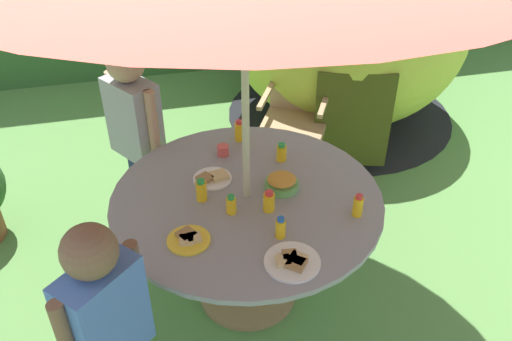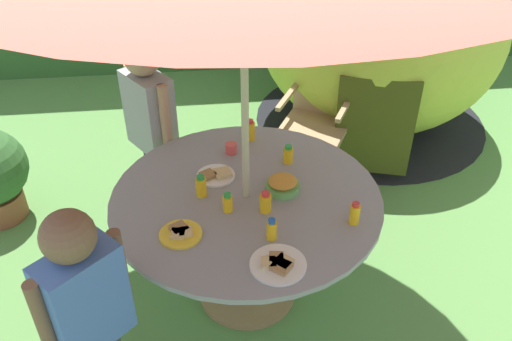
{
  "view_description": "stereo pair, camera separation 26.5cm",
  "coord_description": "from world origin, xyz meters",
  "px_view_note": "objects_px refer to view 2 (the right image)",
  "views": [
    {
      "loc": [
        -0.45,
        -2.09,
        2.4
      ],
      "look_at": [
        0.05,
        0.01,
        0.87
      ],
      "focal_mm": 37.12,
      "sensor_mm": 36.0,
      "label": 1
    },
    {
      "loc": [
        -0.19,
        -2.14,
        2.4
      ],
      "look_at": [
        0.05,
        0.01,
        0.87
      ],
      "focal_mm": 37.12,
      "sensor_mm": 36.0,
      "label": 2
    }
  ],
  "objects_px": {
    "juice_bottle_center_front": "(201,186)",
    "juice_bottle_mid_right": "(272,230)",
    "juice_bottle_center_back": "(355,214)",
    "juice_bottle_near_right": "(265,202)",
    "snack_bowl": "(283,184)",
    "child_in_blue_shirt": "(85,299)",
    "child_in_grey_shirt": "(149,112)",
    "juice_bottle_front_edge": "(288,154)",
    "dome_tent": "(380,30)",
    "cup_near": "(231,148)",
    "juice_bottle_near_left": "(228,203)",
    "plate_far_right": "(181,233)",
    "plate_mid_left": "(216,175)",
    "wooden_chair": "(319,108)",
    "juice_bottle_far_left": "(250,130)",
    "garden_table": "(246,218)"
  },
  "relations": [
    {
      "from": "juice_bottle_center_front",
      "to": "juice_bottle_mid_right",
      "type": "xyz_separation_m",
      "value": [
        0.31,
        -0.36,
        -0.0
      ]
    },
    {
      "from": "juice_bottle_center_front",
      "to": "juice_bottle_center_back",
      "type": "bearing_deg",
      "value": -22.51
    },
    {
      "from": "juice_bottle_near_right",
      "to": "snack_bowl",
      "type": "bearing_deg",
      "value": 55.08
    },
    {
      "from": "child_in_blue_shirt",
      "to": "juice_bottle_center_front",
      "type": "bearing_deg",
      "value": 12.01
    },
    {
      "from": "child_in_grey_shirt",
      "to": "juice_bottle_front_edge",
      "type": "xyz_separation_m",
      "value": [
        0.78,
        -0.5,
        -0.05
      ]
    },
    {
      "from": "dome_tent",
      "to": "cup_near",
      "type": "height_order",
      "value": "dome_tent"
    },
    {
      "from": "child_in_blue_shirt",
      "to": "juice_bottle_near_left",
      "type": "height_order",
      "value": "child_in_blue_shirt"
    },
    {
      "from": "child_in_grey_shirt",
      "to": "juice_bottle_center_front",
      "type": "xyz_separation_m",
      "value": [
        0.29,
        -0.75,
        -0.04
      ]
    },
    {
      "from": "plate_far_right",
      "to": "plate_mid_left",
      "type": "xyz_separation_m",
      "value": [
        0.19,
        0.45,
        -0.0
      ]
    },
    {
      "from": "plate_mid_left",
      "to": "juice_bottle_near_right",
      "type": "relative_size",
      "value": 1.81
    },
    {
      "from": "dome_tent",
      "to": "juice_bottle_mid_right",
      "type": "relative_size",
      "value": 22.38
    },
    {
      "from": "child_in_blue_shirt",
      "to": "wooden_chair",
      "type": "bearing_deg",
      "value": 11.02
    },
    {
      "from": "juice_bottle_near_left",
      "to": "snack_bowl",
      "type": "bearing_deg",
      "value": 24.25
    },
    {
      "from": "wooden_chair",
      "to": "child_in_grey_shirt",
      "type": "distance_m",
      "value": 1.28
    },
    {
      "from": "child_in_grey_shirt",
      "to": "juice_bottle_near_left",
      "type": "height_order",
      "value": "child_in_grey_shirt"
    },
    {
      "from": "juice_bottle_far_left",
      "to": "juice_bottle_mid_right",
      "type": "xyz_separation_m",
      "value": [
        0.01,
        -0.88,
        -0.01
      ]
    },
    {
      "from": "juice_bottle_near_left",
      "to": "juice_bottle_near_right",
      "type": "xyz_separation_m",
      "value": [
        0.18,
        -0.03,
        0.01
      ]
    },
    {
      "from": "dome_tent",
      "to": "juice_bottle_far_left",
      "type": "xyz_separation_m",
      "value": [
        -1.22,
        -1.39,
        -0.05
      ]
    },
    {
      "from": "juice_bottle_center_front",
      "to": "cup_near",
      "type": "distance_m",
      "value": 0.42
    },
    {
      "from": "plate_far_right",
      "to": "juice_bottle_front_edge",
      "type": "bearing_deg",
      "value": 42.25
    },
    {
      "from": "garden_table",
      "to": "child_in_grey_shirt",
      "type": "distance_m",
      "value": 0.96
    },
    {
      "from": "snack_bowl",
      "to": "cup_near",
      "type": "bearing_deg",
      "value": 121.73
    },
    {
      "from": "plate_mid_left",
      "to": "juice_bottle_near_right",
      "type": "xyz_separation_m",
      "value": [
        0.23,
        -0.32,
        0.04
      ]
    },
    {
      "from": "child_in_grey_shirt",
      "to": "child_in_blue_shirt",
      "type": "height_order",
      "value": "child_in_grey_shirt"
    },
    {
      "from": "juice_bottle_near_left",
      "to": "cup_near",
      "type": "xyz_separation_m",
      "value": [
        0.06,
        0.52,
        -0.02
      ]
    },
    {
      "from": "plate_mid_left",
      "to": "cup_near",
      "type": "distance_m",
      "value": 0.25
    },
    {
      "from": "garden_table",
      "to": "cup_near",
      "type": "bearing_deg",
      "value": 96.51
    },
    {
      "from": "juice_bottle_near_left",
      "to": "juice_bottle_mid_right",
      "type": "height_order",
      "value": "juice_bottle_mid_right"
    },
    {
      "from": "dome_tent",
      "to": "plate_far_right",
      "type": "bearing_deg",
      "value": -109.75
    },
    {
      "from": "juice_bottle_mid_right",
      "to": "juice_bottle_front_edge",
      "type": "relative_size",
      "value": 1.06
    },
    {
      "from": "wooden_chair",
      "to": "juice_bottle_far_left",
      "type": "xyz_separation_m",
      "value": [
        -0.58,
        -0.67,
        0.25
      ]
    },
    {
      "from": "juice_bottle_mid_right",
      "to": "juice_bottle_front_edge",
      "type": "distance_m",
      "value": 0.64
    },
    {
      "from": "plate_far_right",
      "to": "juice_bottle_mid_right",
      "type": "bearing_deg",
      "value": -9.51
    },
    {
      "from": "wooden_chair",
      "to": "child_in_blue_shirt",
      "type": "bearing_deg",
      "value": -97.7
    },
    {
      "from": "garden_table",
      "to": "dome_tent",
      "type": "bearing_deg",
      "value": 56.02
    },
    {
      "from": "plate_mid_left",
      "to": "juice_bottle_far_left",
      "type": "distance_m",
      "value": 0.43
    },
    {
      "from": "juice_bottle_mid_right",
      "to": "cup_near",
      "type": "xyz_separation_m",
      "value": [
        -0.13,
        0.74,
        -0.02
      ]
    },
    {
      "from": "wooden_chair",
      "to": "cup_near",
      "type": "relative_size",
      "value": 14.78
    },
    {
      "from": "cup_near",
      "to": "garden_table",
      "type": "bearing_deg",
      "value": -83.49
    },
    {
      "from": "snack_bowl",
      "to": "juice_bottle_center_front",
      "type": "distance_m",
      "value": 0.42
    },
    {
      "from": "juice_bottle_mid_right",
      "to": "juice_bottle_center_back",
      "type": "bearing_deg",
      "value": 8.82
    },
    {
      "from": "child_in_grey_shirt",
      "to": "juice_bottle_near_left",
      "type": "relative_size",
      "value": 12.38
    },
    {
      "from": "garden_table",
      "to": "child_in_grey_shirt",
      "type": "bearing_deg",
      "value": 123.94
    },
    {
      "from": "plate_mid_left",
      "to": "juice_bottle_mid_right",
      "type": "height_order",
      "value": "juice_bottle_mid_right"
    },
    {
      "from": "snack_bowl",
      "to": "plate_mid_left",
      "type": "xyz_separation_m",
      "value": [
        -0.34,
        0.16,
        -0.02
      ]
    },
    {
      "from": "plate_mid_left",
      "to": "cup_near",
      "type": "bearing_deg",
      "value": 66.61
    },
    {
      "from": "dome_tent",
      "to": "juice_bottle_mid_right",
      "type": "distance_m",
      "value": 2.57
    },
    {
      "from": "snack_bowl",
      "to": "plate_mid_left",
      "type": "bearing_deg",
      "value": 154.76
    },
    {
      "from": "juice_bottle_center_back",
      "to": "wooden_chair",
      "type": "bearing_deg",
      "value": 83.74
    },
    {
      "from": "wooden_chair",
      "to": "plate_far_right",
      "type": "height_order",
      "value": "wooden_chair"
    }
  ]
}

